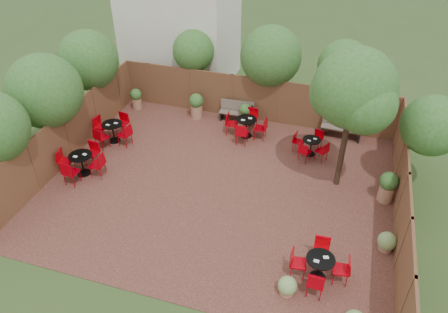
% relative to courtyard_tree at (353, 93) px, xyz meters
% --- Properties ---
extents(ground, '(80.00, 80.00, 0.00)m').
position_rel_courtyard_tree_xyz_m(ground, '(-3.98, -1.43, -3.65)').
color(ground, '#354F23').
rests_on(ground, ground).
extents(courtyard_paving, '(12.00, 10.00, 0.02)m').
position_rel_courtyard_tree_xyz_m(courtyard_paving, '(-3.98, -1.43, -3.64)').
color(courtyard_paving, '#3B1D18').
rests_on(courtyard_paving, ground).
extents(fence_back, '(12.00, 0.08, 2.00)m').
position_rel_courtyard_tree_xyz_m(fence_back, '(-3.98, 3.57, -2.65)').
color(fence_back, '#52341E').
rests_on(fence_back, ground).
extents(fence_left, '(0.08, 10.00, 2.00)m').
position_rel_courtyard_tree_xyz_m(fence_left, '(-9.98, -1.43, -2.65)').
color(fence_left, '#52341E').
rests_on(fence_left, ground).
extents(fence_right, '(0.08, 10.00, 2.00)m').
position_rel_courtyard_tree_xyz_m(fence_right, '(2.02, -1.43, -2.65)').
color(fence_right, '#52341E').
rests_on(fence_right, ground).
extents(neighbour_building, '(5.00, 4.00, 8.00)m').
position_rel_courtyard_tree_xyz_m(neighbour_building, '(-8.48, 6.57, 0.35)').
color(neighbour_building, silver).
rests_on(neighbour_building, ground).
extents(overhang_foliage, '(15.48, 10.57, 2.69)m').
position_rel_courtyard_tree_xyz_m(overhang_foliage, '(-6.66, 1.01, -0.93)').
color(overhang_foliage, '#2C5F1E').
rests_on(overhang_foliage, ground).
extents(courtyard_tree, '(2.77, 2.67, 5.09)m').
position_rel_courtyard_tree_xyz_m(courtyard_tree, '(0.00, 0.00, 0.00)').
color(courtyard_tree, black).
rests_on(courtyard_tree, courtyard_paving).
extents(park_bench_left, '(1.49, 0.55, 0.91)m').
position_rel_courtyard_tree_xyz_m(park_bench_left, '(-4.65, 3.20, -3.16)').
color(park_bench_left, brown).
rests_on(park_bench_left, courtyard_paving).
extents(park_bench_right, '(1.66, 0.57, 1.02)m').
position_rel_courtyard_tree_xyz_m(park_bench_right, '(-0.13, 3.21, -3.11)').
color(park_bench_right, brown).
rests_on(park_bench_right, courtyard_paving).
extents(bistro_tables, '(10.56, 8.16, 0.96)m').
position_rel_courtyard_tree_xyz_m(bistro_tables, '(-5.09, -0.66, -3.16)').
color(bistro_tables, black).
rests_on(bistro_tables, courtyard_paving).
extents(planters, '(11.57, 4.01, 1.14)m').
position_rel_courtyard_tree_xyz_m(planters, '(-4.06, 1.91, -3.05)').
color(planters, '#9C6B4E').
rests_on(planters, courtyard_paving).
extents(low_shrubs, '(3.08, 3.63, 0.62)m').
position_rel_courtyard_tree_xyz_m(low_shrubs, '(0.73, -4.56, -3.34)').
color(low_shrubs, '#9C6B4E').
rests_on(low_shrubs, courtyard_paving).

